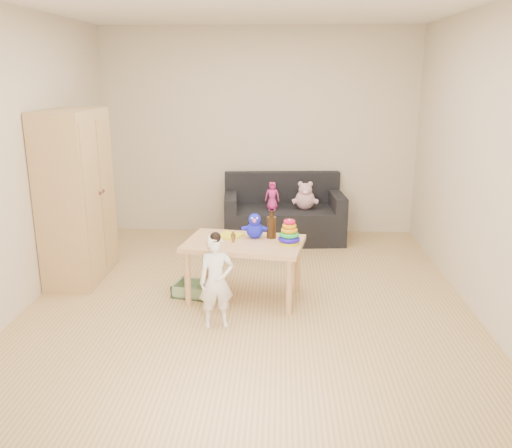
{
  "coord_description": "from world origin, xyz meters",
  "views": [
    {
      "loc": [
        0.28,
        -4.71,
        2.05
      ],
      "look_at": [
        0.05,
        0.25,
        0.65
      ],
      "focal_mm": 38.0,
      "sensor_mm": 36.0,
      "label": 1
    }
  ],
  "objects_px": {
    "sofa": "(284,224)",
    "toddler": "(216,282)",
    "wardrobe": "(77,196)",
    "play_table": "(244,270)"
  },
  "relations": [
    {
      "from": "sofa",
      "to": "toddler",
      "type": "xyz_separation_m",
      "value": [
        -0.56,
        -2.42,
        0.18
      ]
    },
    {
      "from": "wardrobe",
      "to": "play_table",
      "type": "xyz_separation_m",
      "value": [
        1.71,
        -0.48,
        -0.57
      ]
    },
    {
      "from": "wardrobe",
      "to": "toddler",
      "type": "relative_size",
      "value": 2.21
    },
    {
      "from": "play_table",
      "to": "toddler",
      "type": "distance_m",
      "value": 0.62
    },
    {
      "from": "sofa",
      "to": "play_table",
      "type": "xyz_separation_m",
      "value": [
        -0.37,
        -1.83,
        0.07
      ]
    },
    {
      "from": "sofa",
      "to": "toddler",
      "type": "relative_size",
      "value": 1.9
    },
    {
      "from": "sofa",
      "to": "play_table",
      "type": "distance_m",
      "value": 1.87
    },
    {
      "from": "wardrobe",
      "to": "toddler",
      "type": "height_order",
      "value": "wardrobe"
    },
    {
      "from": "wardrobe",
      "to": "toddler",
      "type": "xyz_separation_m",
      "value": [
        1.52,
        -1.06,
        -0.46
      ]
    },
    {
      "from": "sofa",
      "to": "toddler",
      "type": "height_order",
      "value": "toddler"
    }
  ]
}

